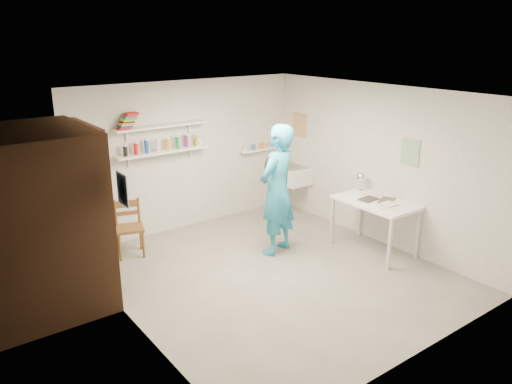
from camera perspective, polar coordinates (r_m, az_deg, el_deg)
floor at (r=6.83m, az=2.03°, el=-9.33°), size 4.00×4.50×0.02m
ceiling at (r=6.12m, az=2.28°, el=11.28°), size 4.00×4.50×0.02m
wall_back at (r=8.19m, az=-7.79°, el=4.20°), size 4.00×0.02×2.40m
wall_front at (r=4.93m, az=18.86°, el=-5.95°), size 4.00×0.02×2.40m
wall_left at (r=5.41m, az=-14.76°, el=-3.41°), size 0.02×4.50×2.40m
wall_right at (r=7.74m, az=13.87°, el=3.04°), size 0.02×4.50×2.40m
doorway_recess at (r=6.42m, az=-18.03°, el=-2.24°), size 0.02×0.90×2.00m
corridor_box at (r=6.24m, az=-24.22°, el=-3.05°), size 1.40×1.50×2.10m
door_lintel at (r=6.16m, az=-18.78°, el=7.02°), size 0.06×1.05×0.10m
door_jamb_near at (r=5.98m, az=-16.27°, el=-3.54°), size 0.06×0.10×2.00m
door_jamb_far at (r=6.88m, az=-19.25°, el=-1.03°), size 0.06×0.10×2.00m
shelf_lower at (r=7.82m, az=-10.58°, el=4.54°), size 1.50×0.22×0.03m
shelf_upper at (r=7.74m, az=-10.75°, el=7.43°), size 1.50×0.22×0.03m
ledge_shelf at (r=8.85m, az=0.20°, el=4.85°), size 0.70×0.14×0.03m
poster_left at (r=5.35m, az=-15.04°, el=0.30°), size 0.01×0.28×0.36m
poster_right_a at (r=8.87m, az=4.98°, el=7.66°), size 0.01×0.34×0.42m
poster_right_b at (r=7.33m, az=17.22°, el=4.36°), size 0.01×0.30×0.38m
belfast_sink at (r=8.84m, az=4.10°, el=1.98°), size 0.48×0.60×0.30m
man at (r=7.13m, az=2.45°, el=0.21°), size 0.80×0.65×1.90m
wall_clock at (r=7.23m, az=1.86°, el=3.11°), size 0.34×0.14×0.34m
wooden_chair at (r=7.41m, az=-14.27°, el=-4.05°), size 0.48×0.47×0.83m
work_table at (r=7.53m, az=13.32°, el=-3.81°), size 0.70×1.17×0.78m
desk_lamp at (r=7.77m, az=11.96°, el=1.70°), size 0.15×0.15×0.15m
spray_cans at (r=7.80m, az=-10.62°, el=5.26°), size 1.29×0.06×0.17m
book_stack at (r=7.51m, az=-14.46°, el=7.84°), size 0.32×0.14×0.22m
ledge_pots at (r=8.83m, az=0.20°, el=5.23°), size 0.48×0.07×0.09m
papers at (r=7.40m, az=13.54°, el=-0.93°), size 0.30×0.22×0.02m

